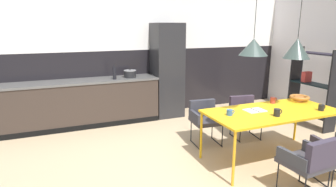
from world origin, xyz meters
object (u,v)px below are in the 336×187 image
(cooking_pot, at_px, (130,74))
(bottle_vinegar_dark, at_px, (115,73))
(refrigerator_column, at_px, (167,70))
(mug_tall_blue, at_px, (321,108))
(mug_white_ceramic, at_px, (277,112))
(armchair_facing_counter, at_px, (245,111))
(open_shelf_unit, at_px, (313,87))
(armchair_corner_seat, at_px, (205,115))
(open_book, at_px, (255,110))
(armchair_head_of_table, at_px, (311,159))
(pendant_lamp_over_table_far, at_px, (297,48))
(dining_table, at_px, (272,113))
(mug_short_terracotta, at_px, (273,100))
(fruit_bowl, at_px, (300,98))
(mug_dark_espresso, at_px, (230,112))
(pendant_lamp_over_table_near, at_px, (253,47))

(cooking_pot, relative_size, bottle_vinegar_dark, 0.87)
(refrigerator_column, distance_m, mug_tall_blue, 3.13)
(mug_white_ceramic, bearing_deg, mug_tall_blue, -2.66)
(refrigerator_column, distance_m, cooking_pot, 0.84)
(armchair_facing_counter, relative_size, open_shelf_unit, 0.47)
(armchair_corner_seat, distance_m, open_book, 0.93)
(mug_white_ceramic, bearing_deg, cooking_pot, 115.08)
(open_book, distance_m, mug_tall_blue, 0.97)
(armchair_head_of_table, xyz_separation_m, open_shelf_unit, (2.06, 1.83, 0.31))
(bottle_vinegar_dark, bearing_deg, mug_white_ceramic, -58.61)
(refrigerator_column, xyz_separation_m, armchair_corner_seat, (0.01, -1.70, -0.52))
(open_shelf_unit, distance_m, pendant_lamp_over_table_far, 1.85)
(refrigerator_column, xyz_separation_m, pendant_lamp_over_table_far, (0.98, -2.56, 0.63))
(armchair_head_of_table, distance_m, mug_tall_blue, 1.19)
(dining_table, distance_m, mug_tall_blue, 0.71)
(refrigerator_column, bearing_deg, pendant_lamp_over_table_far, -69.00)
(mug_short_terracotta, bearing_deg, open_book, -156.82)
(armchair_facing_counter, relative_size, fruit_bowl, 2.33)
(mug_dark_espresso, bearing_deg, pendant_lamp_over_table_near, -2.86)
(armchair_facing_counter, bearing_deg, fruit_bowl, 140.86)
(open_book, bearing_deg, fruit_bowl, 9.49)
(mug_white_ceramic, height_order, cooking_pot, cooking_pot)
(refrigerator_column, relative_size, armchair_corner_seat, 2.79)
(open_shelf_unit, bearing_deg, armchair_head_of_table, -48.35)
(mug_dark_espresso, height_order, pendant_lamp_over_table_near, pendant_lamp_over_table_near)
(mug_white_ceramic, xyz_separation_m, cooking_pot, (-1.31, 2.79, 0.18))
(mug_tall_blue, bearing_deg, mug_dark_espresso, 167.09)
(fruit_bowl, xyz_separation_m, open_book, (-1.03, -0.17, -0.05))
(dining_table, height_order, open_book, open_book)
(armchair_facing_counter, bearing_deg, armchair_corner_seat, 8.61)
(mug_short_terracotta, relative_size, open_shelf_unit, 0.08)
(mug_tall_blue, xyz_separation_m, bottle_vinegar_dark, (-2.43, 2.74, 0.24))
(cooking_pot, bearing_deg, open_book, -64.35)
(cooking_pot, xyz_separation_m, open_shelf_unit, (3.23, -1.68, -0.20))
(open_book, relative_size, mug_white_ceramic, 2.18)
(fruit_bowl, relative_size, open_book, 1.06)
(dining_table, bearing_deg, fruit_bowl, 18.64)
(cooking_pot, distance_m, open_shelf_unit, 3.65)
(armchair_head_of_table, height_order, pendant_lamp_over_table_far, pendant_lamp_over_table_far)
(mug_short_terracotta, bearing_deg, refrigerator_column, 111.27)
(bottle_vinegar_dark, xyz_separation_m, pendant_lamp_over_table_far, (2.16, -2.43, 0.60))
(armchair_corner_seat, distance_m, mug_tall_blue, 1.74)
(mug_dark_espresso, bearing_deg, dining_table, -4.36)
(dining_table, relative_size, mug_white_ceramic, 14.58)
(armchair_corner_seat, xyz_separation_m, bottle_vinegar_dark, (-1.18, 1.57, 0.56))
(armchair_facing_counter, xyz_separation_m, bottle_vinegar_dark, (-1.99, 1.57, 0.57))
(mug_tall_blue, xyz_separation_m, cooking_pot, (-2.09, 2.83, 0.19))
(armchair_facing_counter, distance_m, mug_short_terracotta, 0.68)
(pendant_lamp_over_table_far, bearing_deg, mug_dark_espresso, 179.54)
(mug_dark_espresso, bearing_deg, mug_tall_blue, -12.91)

